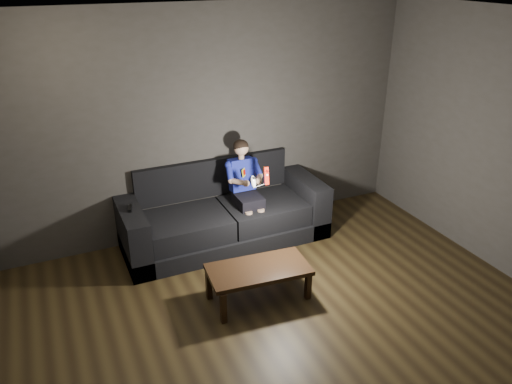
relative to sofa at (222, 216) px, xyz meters
name	(u,v)px	position (x,y,z in m)	size (l,w,h in m)	color
floor	(314,353)	(0.02, -2.18, -0.30)	(5.00, 5.00, 0.00)	black
back_wall	(211,124)	(0.02, 0.32, 1.05)	(5.00, 0.04, 2.70)	#3B3833
ceiling	(334,27)	(0.02, -2.18, 2.40)	(5.00, 5.00, 0.02)	silver
sofa	(222,216)	(0.00, 0.00, 0.00)	(2.40, 1.04, 0.93)	black
child	(245,181)	(0.27, -0.07, 0.44)	(0.43, 0.53, 1.06)	black
wii_remote_red	(266,176)	(0.35, -0.48, 0.65)	(0.06, 0.08, 0.20)	red
nunchuk_white	(253,182)	(0.20, -0.48, 0.60)	(0.08, 0.10, 0.15)	white
wii_remote_black	(130,208)	(-1.08, -0.09, 0.37)	(0.07, 0.16, 0.03)	black
coffee_table	(258,272)	(-0.10, -1.28, 0.01)	(1.03, 0.58, 0.36)	black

